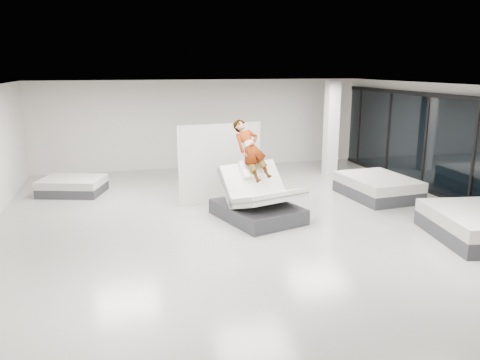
{
  "coord_description": "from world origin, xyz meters",
  "views": [
    {
      "loc": [
        -2.95,
        -9.94,
        3.66
      ],
      "look_at": [
        -0.19,
        0.63,
        1.0
      ],
      "focal_mm": 35.0,
      "sensor_mm": 36.0,
      "label": 1
    }
  ],
  "objects_px": {
    "flat_bed_right_near": "(476,225)",
    "column": "(331,129)",
    "divider_panel": "(220,163)",
    "person": "(251,164)",
    "remote": "(266,173)",
    "flat_bed_right_far": "(377,187)",
    "flat_bed_left_far": "(72,186)",
    "hero_bed": "(258,202)"
  },
  "relations": [
    {
      "from": "hero_bed",
      "to": "remote",
      "type": "bearing_deg",
      "value": 15.19
    },
    {
      "from": "divider_panel",
      "to": "column",
      "type": "height_order",
      "value": "column"
    },
    {
      "from": "flat_bed_left_far",
      "to": "hero_bed",
      "type": "bearing_deg",
      "value": -38.36
    },
    {
      "from": "flat_bed_right_far",
      "to": "flat_bed_right_near",
      "type": "height_order",
      "value": "flat_bed_right_near"
    },
    {
      "from": "column",
      "to": "divider_panel",
      "type": "bearing_deg",
      "value": -153.1
    },
    {
      "from": "remote",
      "to": "flat_bed_right_far",
      "type": "distance_m",
      "value": 3.89
    },
    {
      "from": "person",
      "to": "remote",
      "type": "relative_size",
      "value": 11.65
    },
    {
      "from": "person",
      "to": "column",
      "type": "distance_m",
      "value": 5.31
    },
    {
      "from": "divider_panel",
      "to": "flat_bed_right_near",
      "type": "distance_m",
      "value": 6.42
    },
    {
      "from": "person",
      "to": "divider_panel",
      "type": "height_order",
      "value": "divider_panel"
    },
    {
      "from": "remote",
      "to": "column",
      "type": "relative_size",
      "value": 0.04
    },
    {
      "from": "hero_bed",
      "to": "flat_bed_left_far",
      "type": "height_order",
      "value": "hero_bed"
    },
    {
      "from": "hero_bed",
      "to": "flat_bed_right_far",
      "type": "xyz_separation_m",
      "value": [
        3.88,
        1.05,
        -0.13
      ]
    },
    {
      "from": "remote",
      "to": "flat_bed_right_near",
      "type": "relative_size",
      "value": 0.06
    },
    {
      "from": "flat_bed_right_far",
      "to": "flat_bed_left_far",
      "type": "relative_size",
      "value": 1.13
    },
    {
      "from": "flat_bed_right_near",
      "to": "column",
      "type": "bearing_deg",
      "value": 93.71
    },
    {
      "from": "person",
      "to": "flat_bed_left_far",
      "type": "distance_m",
      "value": 5.71
    },
    {
      "from": "hero_bed",
      "to": "person",
      "type": "relative_size",
      "value": 1.52
    },
    {
      "from": "column",
      "to": "person",
      "type": "bearing_deg",
      "value": -136.68
    },
    {
      "from": "hero_bed",
      "to": "flat_bed_left_far",
      "type": "distance_m",
      "value": 5.88
    },
    {
      "from": "flat_bed_right_far",
      "to": "flat_bed_right_near",
      "type": "xyz_separation_m",
      "value": [
        0.29,
        -3.54,
        0.01
      ]
    },
    {
      "from": "hero_bed",
      "to": "column",
      "type": "bearing_deg",
      "value": 46.55
    },
    {
      "from": "column",
      "to": "flat_bed_right_far",
      "type": "bearing_deg",
      "value": -87.53
    },
    {
      "from": "person",
      "to": "flat_bed_left_far",
      "type": "bearing_deg",
      "value": 126.55
    },
    {
      "from": "flat_bed_right_far",
      "to": "flat_bed_right_near",
      "type": "bearing_deg",
      "value": -85.27
    },
    {
      "from": "person",
      "to": "column",
      "type": "bearing_deg",
      "value": 26.24
    },
    {
      "from": "remote",
      "to": "flat_bed_right_near",
      "type": "distance_m",
      "value": 4.79
    },
    {
      "from": "person",
      "to": "column",
      "type": "relative_size",
      "value": 0.51
    },
    {
      "from": "hero_bed",
      "to": "column",
      "type": "height_order",
      "value": "column"
    },
    {
      "from": "hero_bed",
      "to": "column",
      "type": "distance_m",
      "value": 5.58
    },
    {
      "from": "flat_bed_right_far",
      "to": "remote",
      "type": "bearing_deg",
      "value": -164.87
    },
    {
      "from": "remote",
      "to": "divider_panel",
      "type": "xyz_separation_m",
      "value": [
        -0.77,
        1.72,
        -0.06
      ]
    },
    {
      "from": "person",
      "to": "flat_bed_right_far",
      "type": "relative_size",
      "value": 0.71
    },
    {
      "from": "flat_bed_right_far",
      "to": "column",
      "type": "relative_size",
      "value": 0.72
    },
    {
      "from": "person",
      "to": "flat_bed_right_near",
      "type": "xyz_separation_m",
      "value": [
        4.27,
        -2.82,
        -1.02
      ]
    },
    {
      "from": "remote",
      "to": "flat_bed_left_far",
      "type": "height_order",
      "value": "remote"
    },
    {
      "from": "flat_bed_right_far",
      "to": "hero_bed",
      "type": "bearing_deg",
      "value": -164.87
    },
    {
      "from": "remote",
      "to": "flat_bed_left_far",
      "type": "distance_m",
      "value": 6.08
    },
    {
      "from": "person",
      "to": "column",
      "type": "xyz_separation_m",
      "value": [
        3.85,
        3.63,
        0.27
      ]
    },
    {
      "from": "person",
      "to": "flat_bed_right_far",
      "type": "xyz_separation_m",
      "value": [
        3.98,
        0.72,
        -1.03
      ]
    },
    {
      "from": "flat_bed_left_far",
      "to": "column",
      "type": "height_order",
      "value": "column"
    },
    {
      "from": "flat_bed_left_far",
      "to": "column",
      "type": "xyz_separation_m",
      "value": [
        8.36,
        0.31,
        1.36
      ]
    }
  ]
}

